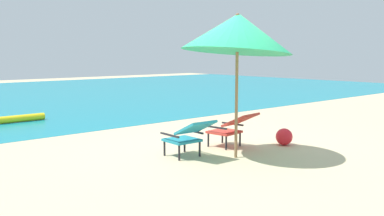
% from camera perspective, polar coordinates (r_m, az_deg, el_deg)
% --- Properties ---
extents(ground_plane, '(40.00, 40.00, 0.00)m').
position_cam_1_polar(ground_plane, '(10.55, -11.83, -2.29)').
color(ground_plane, '#CCB78E').
extents(swim_buoy, '(1.60, 0.18, 0.18)m').
position_cam_1_polar(swim_buoy, '(11.58, -23.21, -1.40)').
color(swim_buoy, yellow).
rests_on(swim_buoy, ocean_band).
extents(lounge_chair_left, '(0.57, 0.89, 0.68)m').
position_cam_1_polar(lounge_chair_left, '(7.02, -0.51, -3.63)').
color(lounge_chair_left, teal).
rests_on(lounge_chair_left, ground_plane).
extents(lounge_chair_right, '(0.65, 0.94, 0.68)m').
position_cam_1_polar(lounge_chair_right, '(7.83, 5.45, -2.52)').
color(lounge_chair_right, red).
rests_on(lounge_chair_right, ground_plane).
extents(beach_umbrella_center, '(1.89, 1.85, 2.48)m').
position_cam_1_polar(beach_umbrella_center, '(6.97, 6.20, 10.14)').
color(beach_umbrella_center, olive).
rests_on(beach_umbrella_center, ground_plane).
extents(beach_ball, '(0.33, 0.33, 0.33)m').
position_cam_1_polar(beach_ball, '(8.25, 12.44, -3.85)').
color(beach_ball, red).
rests_on(beach_ball, ground_plane).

